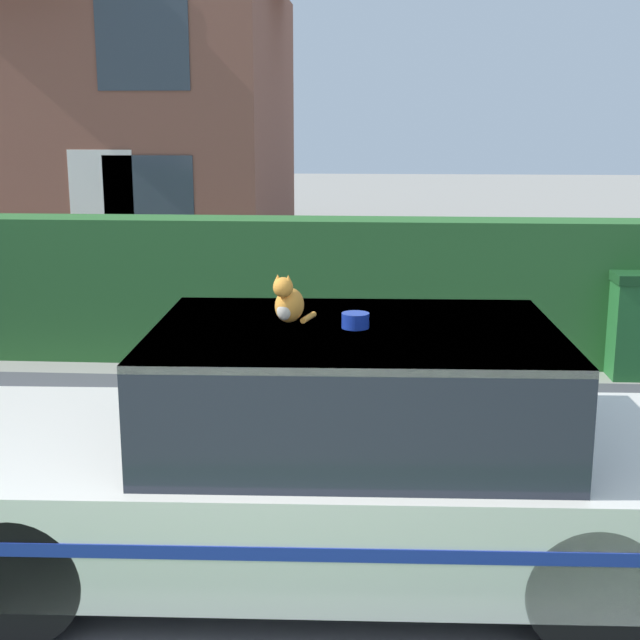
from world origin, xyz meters
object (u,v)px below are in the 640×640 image
at_px(police_car, 324,455).
at_px(wheelie_bin, 636,322).
at_px(house_left, 78,61).
at_px(cat, 288,303).

bearing_deg(police_car, wheelie_bin, -126.40).
bearing_deg(house_left, wheelie_bin, -42.56).
height_order(police_car, house_left, house_left).
distance_m(police_car, wheelie_bin, 5.16).
distance_m(police_car, cat, 0.99).
distance_m(police_car, house_left, 13.19).
relative_size(police_car, wheelie_bin, 4.27).
relative_size(police_car, cat, 16.67).
relative_size(police_car, house_left, 0.60).
xyz_separation_m(police_car, cat, (-0.17, -0.26, 0.94)).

